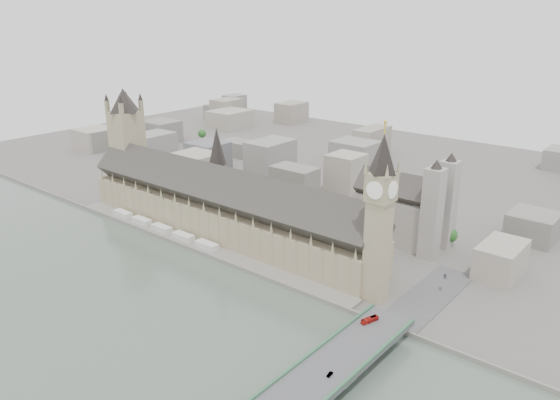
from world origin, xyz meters
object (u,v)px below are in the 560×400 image
Objects in this scene: elizabeth_tower at (380,207)px; car_approach at (445,276)px; westminster_abbey at (404,210)px; westminster_bridge at (312,391)px; palace_of_westminster at (223,208)px; car_silver at (330,374)px; victoria_tower at (127,140)px; red_bus_north at (370,320)px.

elizabeth_tower is 64.78m from car_approach.
westminster_abbey is at bearing 107.29° from elizabeth_tower.
westminster_bridge is 190.56m from westminster_abbey.
car_silver is at bearing -30.87° from palace_of_westminster.
palace_of_westminster reaches higher than westminster_bridge.
car_silver is (3.99, 7.98, 5.77)m from westminster_bridge.
elizabeth_tower is 260.64m from victoria_tower.
westminster_bridge is at bearing -66.81° from red_bus_north.
westminster_bridge is at bearing -21.78° from victoria_tower.
westminster_abbey is at bearing 128.51° from red_bus_north.
elizabeth_tower is 10.41× the size of red_bus_north.
car_approach is at bearing 50.12° from elizabeth_tower.
elizabeth_tower is at bearing 102.22° from car_silver.
car_approach is (9.37, 72.49, -0.76)m from red_bus_north.
victoria_tower reaches higher than car_approach.
palace_of_westminster reaches higher than car_approach.
palace_of_westminster is 126.41m from victoria_tower.
red_bus_north is 2.66× the size of car_silver.
elizabeth_tower is 27.65× the size of car_silver.
red_bus_north reaches higher than car_approach.
westminster_bridge is 57.67m from red_bus_north.
palace_of_westminster is at bearing 143.61° from car_silver.
palace_of_westminster is 3.90× the size of westminster_abbey.
car_silver is (55.06, -174.52, -14.19)m from westminster_abbey.
palace_of_westminster is at bearing -145.83° from westminster_abbey.
westminster_abbey is 17.49× the size of car_silver.
elizabeth_tower is 63.19m from red_bus_north.
westminster_bridge is 129.79m from car_approach.
palace_of_westminster is 134.09m from westminster_abbey.
elizabeth_tower reaches higher than westminster_abbey.
victoria_tower is at bearing 158.96° from car_approach.
elizabeth_tower is at bearing -72.71° from westminster_abbey.
car_silver is 0.84× the size of car_approach.
elizabeth_tower is 23.10× the size of car_approach.
car_approach is at bearing 88.02° from westminster_bridge.
victoria_tower is at bearing 177.04° from palace_of_westminster.
elizabeth_tower reaches higher than red_bus_north.
palace_of_westminster is 2.47× the size of elizabeth_tower.
palace_of_westminster is at bearing -179.40° from red_bus_north.
victoria_tower reaches higher than car_silver.
red_bus_north is at bearing -63.55° from elizabeth_tower.
palace_of_westminster is 2.65× the size of victoria_tower.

